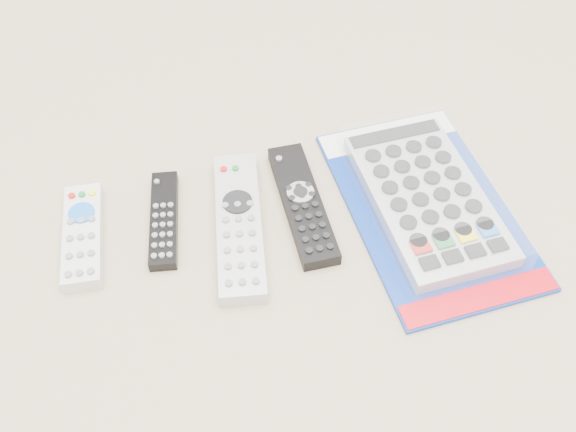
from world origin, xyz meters
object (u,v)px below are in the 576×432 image
object	(u,v)px
jumbo_remote_packaged	(428,197)
remote_large_black	(303,204)
remote_slim_black	(164,220)
remote_silver_dvd	(239,225)
remote_small_grey	(83,235)

from	to	relation	value
jumbo_remote_packaged	remote_large_black	bearing A→B (deg)	164.89
remote_slim_black	remote_large_black	world-z (taller)	remote_large_black
remote_silver_dvd	remote_large_black	distance (m)	0.09
remote_small_grey	remote_silver_dvd	size ratio (longest dim) A/B	0.68
remote_silver_dvd	jumbo_remote_packaged	distance (m)	0.25
remote_large_black	jumbo_remote_packaged	distance (m)	0.16
remote_slim_black	jumbo_remote_packaged	bearing A→B (deg)	-0.75
jumbo_remote_packaged	remote_silver_dvd	bearing A→B (deg)	172.89
remote_slim_black	remote_silver_dvd	world-z (taller)	remote_silver_dvd
remote_slim_black	jumbo_remote_packaged	xyz separation A→B (m)	(0.34, -0.06, 0.01)
remote_silver_dvd	remote_large_black	xyz separation A→B (m)	(0.09, 0.01, -0.00)
remote_large_black	jumbo_remote_packaged	size ratio (longest dim) A/B	0.60
remote_large_black	jumbo_remote_packaged	bearing A→B (deg)	-12.25
remote_silver_dvd	remote_large_black	world-z (taller)	remote_silver_dvd
remote_small_grey	remote_silver_dvd	xyz separation A→B (m)	(0.19, -0.04, 0.00)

